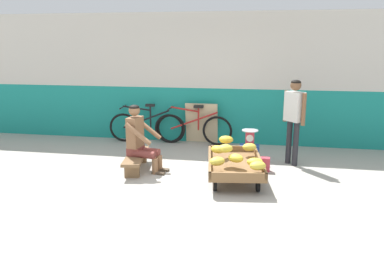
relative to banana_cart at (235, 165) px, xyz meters
name	(u,v)px	position (x,y,z in m)	size (l,w,h in m)	color
ground_plane	(184,201)	(-0.64, -0.97, -0.24)	(80.00, 80.00, 0.00)	#A39E93
back_wall	(213,79)	(-0.64, 2.33, 1.15)	(16.00, 0.30, 2.78)	#19847A
banana_cart	(235,165)	(0.00, 0.00, 0.00)	(1.02, 1.54, 0.36)	brown
banana_pile	(235,154)	(0.01, -0.09, 0.22)	(0.94, 1.21, 0.26)	gold
low_bench	(136,158)	(-1.71, 0.17, -0.04)	(0.45, 1.13, 0.27)	brown
vendor_seated	(140,138)	(-1.62, 0.16, 0.33)	(0.72, 0.55, 1.14)	brown
plastic_crate	(249,153)	(0.22, 0.99, -0.09)	(0.36, 0.28, 0.30)	#234CA8
weighing_scale	(250,137)	(0.22, 0.99, 0.21)	(0.30, 0.30, 0.29)	#28282D
bicycle_near_left	(146,127)	(-2.06, 1.96, 0.11)	(1.66, 0.48, 0.86)	black
bicycle_far_left	(194,128)	(-1.00, 1.98, 0.11)	(1.66, 0.48, 0.86)	black
sign_board	(202,123)	(-0.85, 2.11, 0.20)	(0.70, 0.19, 0.89)	#C6B289
customer_adult	(294,113)	(0.97, 0.93, 0.71)	(0.36, 0.39, 1.53)	#232328
shopping_bag	(264,164)	(0.49, 0.47, -0.12)	(0.18, 0.12, 0.24)	#D13D4C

